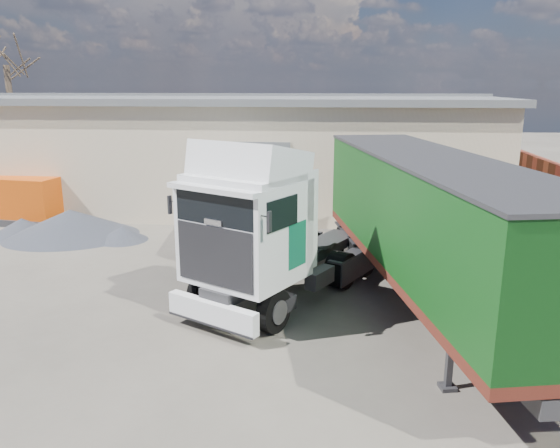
# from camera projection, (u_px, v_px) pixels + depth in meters

# --- Properties ---
(ground) EXTENTS (120.00, 120.00, 0.00)m
(ground) POSITION_uv_depth(u_px,v_px,m) (254.00, 332.00, 13.32)
(ground) COLOR #2C2A24
(ground) RESTS_ON ground
(warehouse) EXTENTS (30.60, 12.60, 5.42)m
(warehouse) POSITION_uv_depth(u_px,v_px,m) (187.00, 147.00, 28.68)
(warehouse) COLOR #BDAD91
(warehouse) RESTS_ON ground
(bare_tree) EXTENTS (4.00, 4.00, 9.60)m
(bare_tree) POSITION_uv_depth(u_px,v_px,m) (4.00, 49.00, 32.45)
(bare_tree) COLOR #382B21
(bare_tree) RESTS_ON ground
(tractor_unit) EXTENTS (5.46, 7.12, 4.59)m
(tractor_unit) POSITION_uv_depth(u_px,v_px,m) (266.00, 237.00, 14.47)
(tractor_unit) COLOR black
(tractor_unit) RESTS_ON ground
(box_trailer) EXTENTS (5.11, 12.64, 4.11)m
(box_trailer) POSITION_uv_depth(u_px,v_px,m) (427.00, 218.00, 14.17)
(box_trailer) COLOR #2D2D30
(box_trailer) RESTS_ON ground
(panel_van) EXTENTS (2.44, 4.94, 1.94)m
(panel_van) POSITION_uv_depth(u_px,v_px,m) (222.00, 220.00, 20.10)
(panel_van) COLOR black
(panel_van) RESTS_ON ground
(orange_skip) EXTENTS (3.45, 2.40, 2.02)m
(orange_skip) POSITION_uv_depth(u_px,v_px,m) (27.00, 203.00, 23.71)
(orange_skip) COLOR #2D2D30
(orange_skip) RESTS_ON ground
(gravel_heap) EXTENTS (7.18, 6.75, 1.09)m
(gravel_heap) POSITION_uv_depth(u_px,v_px,m) (69.00, 224.00, 21.59)
(gravel_heap) COLOR #20242B
(gravel_heap) RESTS_ON ground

